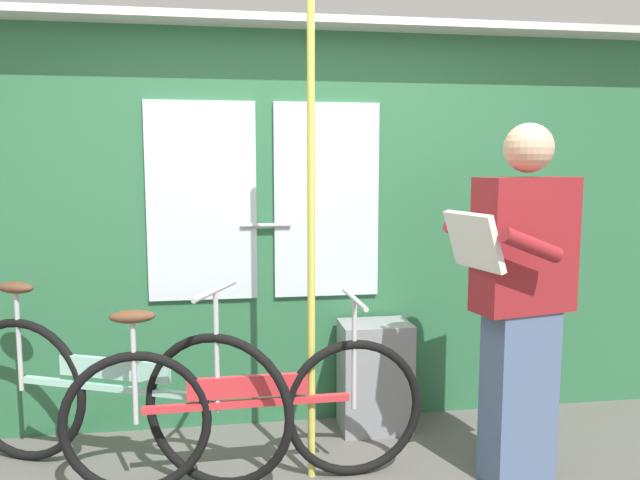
# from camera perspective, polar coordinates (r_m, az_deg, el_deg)

# --- Properties ---
(train_door_wall) EXTENTS (4.92, 0.28, 2.28)m
(train_door_wall) POSITION_cam_1_polar(r_m,az_deg,el_deg) (3.57, -1.98, 1.91)
(train_door_wall) COLOR #2D6B42
(train_door_wall) RESTS_ON ground_plane
(bicycle_near_door) EXTENTS (1.69, 0.44, 0.89)m
(bicycle_near_door) POSITION_cam_1_polar(r_m,az_deg,el_deg) (3.02, -6.78, -15.30)
(bicycle_near_door) COLOR black
(bicycle_near_door) RESTS_ON ground_plane
(bicycle_leaning_behind) EXTENTS (1.68, 0.80, 0.95)m
(bicycle_leaning_behind) POSITION_cam_1_polar(r_m,az_deg,el_deg) (3.26, -18.41, -13.39)
(bicycle_leaning_behind) COLOR black
(bicycle_leaning_behind) RESTS_ON ground_plane
(passenger_reading_newspaper) EXTENTS (0.61, 0.54, 1.69)m
(passenger_reading_newspaper) POSITION_cam_1_polar(r_m,az_deg,el_deg) (3.04, 17.98, -5.00)
(passenger_reading_newspaper) COLOR slate
(passenger_reading_newspaper) RESTS_ON ground_plane
(trash_bin_by_wall) EXTENTS (0.39, 0.28, 0.62)m
(trash_bin_by_wall) POSITION_cam_1_polar(r_m,az_deg,el_deg) (3.62, 5.06, -12.34)
(trash_bin_by_wall) COLOR gray
(trash_bin_by_wall) RESTS_ON ground_plane
(handrail_pole) EXTENTS (0.04, 0.04, 2.24)m
(handrail_pole) POSITION_cam_1_polar(r_m,az_deg,el_deg) (2.88, -0.82, -0.69)
(handrail_pole) COLOR #C6C14C
(handrail_pole) RESTS_ON ground_plane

